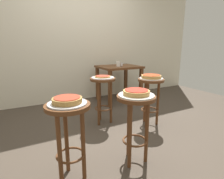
# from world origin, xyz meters

# --- Properties ---
(ground_plane) EXTENTS (6.00, 6.00, 0.00)m
(ground_plane) POSITION_xyz_m (0.00, 0.00, 0.00)
(ground_plane) COLOR #42382D
(back_wall) EXTENTS (6.00, 0.10, 3.00)m
(back_wall) POSITION_xyz_m (0.00, 1.65, 1.50)
(back_wall) COLOR beige
(back_wall) RESTS_ON ground_plane
(stool_foreground) EXTENTS (0.36, 0.36, 0.68)m
(stool_foreground) POSITION_xyz_m (-0.24, -0.77, 0.50)
(stool_foreground) COLOR #5B3319
(stool_foreground) RESTS_ON ground_plane
(serving_plate_foreground) EXTENTS (0.34, 0.34, 0.01)m
(serving_plate_foreground) POSITION_xyz_m (-0.24, -0.77, 0.69)
(serving_plate_foreground) COLOR white
(serving_plate_foreground) RESTS_ON stool_foreground
(pizza_foreground) EXTENTS (0.24, 0.24, 0.05)m
(pizza_foreground) POSITION_xyz_m (-0.24, -0.77, 0.72)
(pizza_foreground) COLOR tan
(pizza_foreground) RESTS_ON serving_plate_foreground
(stool_middle) EXTENTS (0.36, 0.36, 0.68)m
(stool_middle) POSITION_xyz_m (-0.86, -0.71, 0.50)
(stool_middle) COLOR #5B3319
(stool_middle) RESTS_ON ground_plane
(serving_plate_middle) EXTENTS (0.31, 0.31, 0.01)m
(serving_plate_middle) POSITION_xyz_m (-0.86, -0.71, 0.69)
(serving_plate_middle) COLOR silver
(serving_plate_middle) RESTS_ON stool_middle
(pizza_middle) EXTENTS (0.24, 0.24, 0.05)m
(pizza_middle) POSITION_xyz_m (-0.86, -0.71, 0.72)
(pizza_middle) COLOR #B78442
(pizza_middle) RESTS_ON serving_plate_middle
(stool_leftside) EXTENTS (0.36, 0.36, 0.68)m
(stool_leftside) POSITION_xyz_m (0.47, -0.14, 0.50)
(stool_leftside) COLOR #5B3319
(stool_leftside) RESTS_ON ground_plane
(serving_plate_leftside) EXTENTS (0.32, 0.32, 0.01)m
(serving_plate_leftside) POSITION_xyz_m (0.47, -0.14, 0.69)
(serving_plate_leftside) COLOR silver
(serving_plate_leftside) RESTS_ON stool_leftside
(pizza_leftside) EXTENTS (0.27, 0.27, 0.05)m
(pizza_leftside) POSITION_xyz_m (0.47, -0.14, 0.72)
(pizza_leftside) COLOR tan
(pizza_leftside) RESTS_ON serving_plate_leftside
(stool_rear) EXTENTS (0.36, 0.36, 0.68)m
(stool_rear) POSITION_xyz_m (-0.10, 0.24, 0.50)
(stool_rear) COLOR #5B3319
(stool_rear) RESTS_ON ground_plane
(serving_plate_rear) EXTENTS (0.32, 0.32, 0.01)m
(serving_plate_rear) POSITION_xyz_m (-0.10, 0.24, 0.69)
(serving_plate_rear) COLOR silver
(serving_plate_rear) RESTS_ON stool_rear
(pizza_rear) EXTENTS (0.23, 0.23, 0.02)m
(pizza_rear) POSITION_xyz_m (-0.10, 0.24, 0.70)
(pizza_rear) COLOR #B78442
(pizza_rear) RESTS_ON serving_plate_rear
(dining_table) EXTENTS (0.81, 0.68, 0.73)m
(dining_table) POSITION_xyz_m (0.68, 1.12, 0.60)
(dining_table) COLOR #5B3319
(dining_table) RESTS_ON ground_plane
(cup_near_edge) EXTENTS (0.08, 0.08, 0.10)m
(cup_near_edge) POSITION_xyz_m (0.63, 1.05, 0.78)
(cup_near_edge) COLOR silver
(cup_near_edge) RESTS_ON dining_table
(condiment_shaker) EXTENTS (0.04, 0.04, 0.07)m
(condiment_shaker) POSITION_xyz_m (0.70, 1.05, 0.77)
(condiment_shaker) COLOR white
(condiment_shaker) RESTS_ON dining_table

